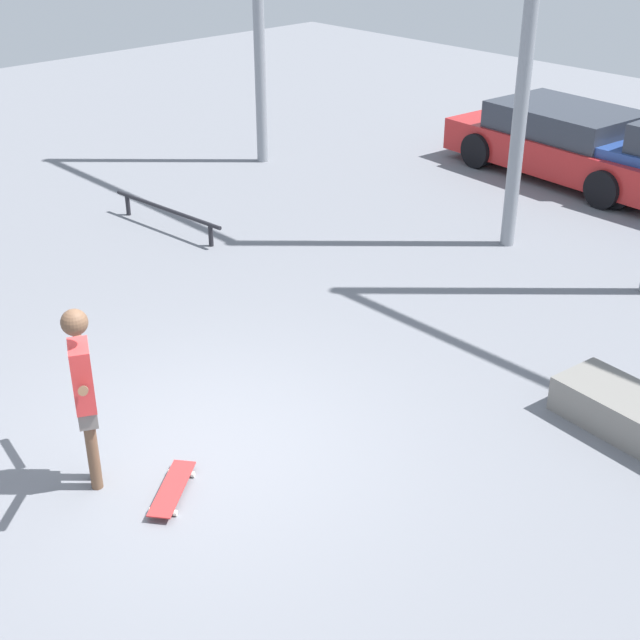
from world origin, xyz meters
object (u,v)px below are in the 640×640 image
(skateboard, at_px, (172,489))
(grind_rail, at_px, (167,212))
(parked_car_red, at_px, (568,143))
(skateboarder, at_px, (84,387))

(skateboard, relative_size, grind_rail, 0.32)
(grind_rail, bearing_deg, parked_car_red, 68.31)
(skateboarder, distance_m, skateboard, 1.19)
(skateboarder, relative_size, parked_car_red, 0.38)
(skateboarder, relative_size, grind_rail, 0.74)
(grind_rail, xyz_separation_m, parked_car_red, (2.65, 6.68, 0.31))
(skateboarder, height_order, parked_car_red, skateboarder)
(parked_car_red, bearing_deg, skateboarder, -74.04)
(skateboard, xyz_separation_m, grind_rail, (-5.34, 3.63, 0.22))
(skateboard, bearing_deg, parked_car_red, 156.37)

